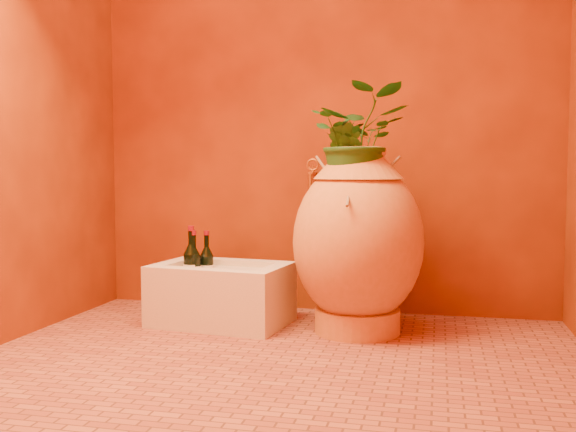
% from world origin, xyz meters
% --- Properties ---
extents(floor, '(2.50, 2.50, 0.00)m').
position_xyz_m(floor, '(0.00, 0.00, 0.00)').
color(floor, '#9C4F33').
rests_on(floor, ground).
extents(wall_back, '(2.50, 0.02, 2.50)m').
position_xyz_m(wall_back, '(0.00, 1.00, 1.25)').
color(wall_back, '#622005').
rests_on(wall_back, ground).
extents(amphora, '(0.62, 0.63, 0.88)m').
position_xyz_m(amphora, '(0.26, 0.54, 0.44)').
color(amphora, '#CA7B39').
rests_on(amphora, floor).
extents(stone_basin, '(0.70, 0.52, 0.30)m').
position_xyz_m(stone_basin, '(-0.43, 0.56, 0.14)').
color(stone_basin, beige).
rests_on(stone_basin, floor).
extents(wine_bottle_a, '(0.07, 0.07, 0.30)m').
position_xyz_m(wine_bottle_a, '(-0.53, 0.62, 0.27)').
color(wine_bottle_a, black).
rests_on(wine_bottle_a, stone_basin).
extents(wine_bottle_b, '(0.07, 0.07, 0.30)m').
position_xyz_m(wine_bottle_b, '(-0.58, 0.55, 0.27)').
color(wine_bottle_b, black).
rests_on(wine_bottle_b, stone_basin).
extents(wine_bottle_c, '(0.08, 0.08, 0.32)m').
position_xyz_m(wine_bottle_c, '(-0.59, 0.55, 0.28)').
color(wine_bottle_c, black).
rests_on(wine_bottle_c, stone_basin).
extents(wall_tap, '(0.07, 0.14, 0.16)m').
position_xyz_m(wall_tap, '(-0.04, 0.92, 0.76)').
color(wall_tap, '#B67E2A').
rests_on(wall_tap, wall_back).
extents(plant_main, '(0.51, 0.46, 0.49)m').
position_xyz_m(plant_main, '(0.26, 0.53, 0.91)').
color(plant_main, '#1D4E1C').
rests_on(plant_main, amphora).
extents(plant_side, '(0.24, 0.24, 0.34)m').
position_xyz_m(plant_side, '(0.19, 0.51, 0.82)').
color(plant_side, '#1D4E1C').
rests_on(plant_side, amphora).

